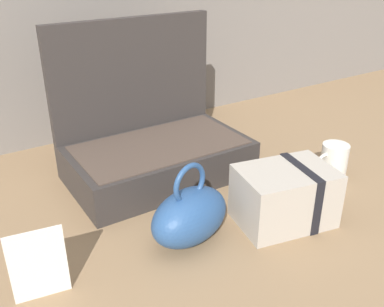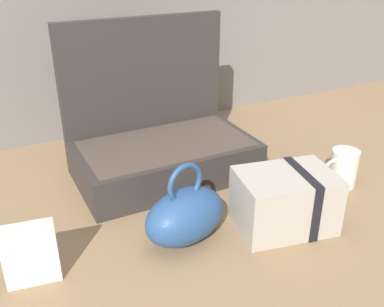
{
  "view_description": "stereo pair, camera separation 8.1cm",
  "coord_description": "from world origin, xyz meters",
  "px_view_note": "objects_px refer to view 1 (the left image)",
  "views": [
    {
      "loc": [
        -0.44,
        -0.75,
        0.58
      ],
      "look_at": [
        0.02,
        -0.02,
        0.16
      ],
      "focal_mm": 40.84,
      "sensor_mm": 36.0,
      "label": 1
    },
    {
      "loc": [
        -0.37,
        -0.79,
        0.58
      ],
      "look_at": [
        0.02,
        -0.02,
        0.16
      ],
      "focal_mm": 40.84,
      "sensor_mm": 36.0,
      "label": 2
    }
  ],
  "objects_px": {
    "open_suitcase": "(153,142)",
    "cream_toiletry_bag": "(286,196)",
    "teal_pouch_handbag": "(190,215)",
    "info_card_left": "(38,265)",
    "coffee_mug": "(333,162)"
  },
  "relations": [
    {
      "from": "coffee_mug",
      "to": "info_card_left",
      "type": "xyz_separation_m",
      "value": [
        -0.78,
        -0.02,
        0.02
      ]
    },
    {
      "from": "cream_toiletry_bag",
      "to": "coffee_mug",
      "type": "xyz_separation_m",
      "value": [
        0.25,
        0.08,
        -0.02
      ]
    },
    {
      "from": "open_suitcase",
      "to": "coffee_mug",
      "type": "relative_size",
      "value": 4.26
    },
    {
      "from": "open_suitcase",
      "to": "cream_toiletry_bag",
      "type": "distance_m",
      "value": 0.39
    },
    {
      "from": "open_suitcase",
      "to": "cream_toiletry_bag",
      "type": "xyz_separation_m",
      "value": [
        0.14,
        -0.36,
        -0.03
      ]
    },
    {
      "from": "teal_pouch_handbag",
      "to": "info_card_left",
      "type": "height_order",
      "value": "teal_pouch_handbag"
    },
    {
      "from": "open_suitcase",
      "to": "info_card_left",
      "type": "xyz_separation_m",
      "value": [
        -0.39,
        -0.31,
        -0.02
      ]
    },
    {
      "from": "teal_pouch_handbag",
      "to": "info_card_left",
      "type": "relative_size",
      "value": 1.52
    },
    {
      "from": "teal_pouch_handbag",
      "to": "info_card_left",
      "type": "bearing_deg",
      "value": 179.68
    },
    {
      "from": "teal_pouch_handbag",
      "to": "cream_toiletry_bag",
      "type": "height_order",
      "value": "teal_pouch_handbag"
    },
    {
      "from": "info_card_left",
      "to": "teal_pouch_handbag",
      "type": "bearing_deg",
      "value": 8.36
    },
    {
      "from": "open_suitcase",
      "to": "coffee_mug",
      "type": "distance_m",
      "value": 0.48
    },
    {
      "from": "teal_pouch_handbag",
      "to": "coffee_mug",
      "type": "bearing_deg",
      "value": 3.04
    },
    {
      "from": "open_suitcase",
      "to": "coffee_mug",
      "type": "height_order",
      "value": "open_suitcase"
    },
    {
      "from": "cream_toiletry_bag",
      "to": "coffee_mug",
      "type": "relative_size",
      "value": 2.13
    }
  ]
}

